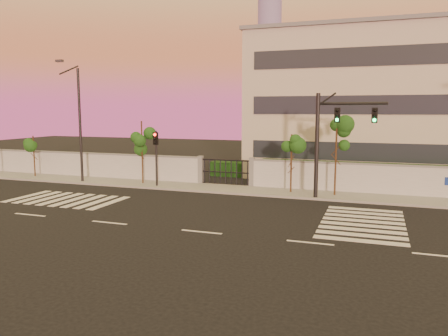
{
  "coord_description": "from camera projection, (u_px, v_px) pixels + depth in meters",
  "views": [
    {
      "loc": [
        7.53,
        -18.19,
        5.61
      ],
      "look_at": [
        -1.01,
        6.0,
        2.2
      ],
      "focal_mm": 35.0,
      "sensor_mm": 36.0,
      "label": 1
    }
  ],
  "objects": [
    {
      "name": "streetlight_west",
      "position": [
        78.0,
        119.0,
        33.07
      ],
      "size": [
        0.55,
        2.2,
        9.15
      ],
      "color": "black",
      "rests_on": "ground"
    },
    {
      "name": "hedge_row",
      "position": [
        289.0,
        173.0,
        33.51
      ],
      "size": [
        41.0,
        4.25,
        1.8
      ],
      "color": "#0F3411",
      "rests_on": "ground"
    },
    {
      "name": "distant_skyscraper",
      "position": [
        270.0,
        26.0,
        295.24
      ],
      "size": [
        16.0,
        16.0,
        118.0
      ],
      "color": "slate",
      "rests_on": "ground"
    },
    {
      "name": "street_tree_c",
      "position": [
        142.0,
        138.0,
        32.48
      ],
      "size": [
        1.31,
        1.04,
        4.81
      ],
      "color": "#382314",
      "rests_on": "ground"
    },
    {
      "name": "ground",
      "position": [
        202.0,
        232.0,
        20.23
      ],
      "size": [
        120.0,
        120.0,
        0.0
      ],
      "primitive_type": "plane",
      "color": "black",
      "rests_on": "ground"
    },
    {
      "name": "traffic_signal_main",
      "position": [
        331.0,
        133.0,
        26.76
      ],
      "size": [
        4.18,
        0.98,
        6.65
      ],
      "rotation": [
        0.0,
        0.0,
        -0.2
      ],
      "color": "black",
      "rests_on": "ground"
    },
    {
      "name": "road_markings",
      "position": [
        201.0,
        212.0,
        24.26
      ],
      "size": [
        57.0,
        7.62,
        0.02
      ],
      "color": "silver",
      "rests_on": "ground"
    },
    {
      "name": "institutional_building",
      "position": [
        398.0,
        104.0,
        37.0
      ],
      "size": [
        24.4,
        12.4,
        12.25
      ],
      "color": "beige",
      "rests_on": "ground"
    },
    {
      "name": "street_tree_d",
      "position": [
        292.0,
        150.0,
        28.96
      ],
      "size": [
        1.46,
        1.16,
        4.02
      ],
      "color": "#382314",
      "rests_on": "ground"
    },
    {
      "name": "street_tree_b",
      "position": [
        34.0,
        147.0,
        36.13
      ],
      "size": [
        1.3,
        1.03,
        3.51
      ],
      "color": "#382314",
      "rests_on": "ground"
    },
    {
      "name": "perimeter_wall",
      "position": [
        266.0,
        174.0,
        31.27
      ],
      "size": [
        60.0,
        0.36,
        2.2
      ],
      "color": "#A9ACB1",
      "rests_on": "ground"
    },
    {
      "name": "street_tree_e",
      "position": [
        337.0,
        136.0,
        27.85
      ],
      "size": [
        1.47,
        1.17,
        5.43
      ],
      "color": "#382314",
      "rests_on": "ground"
    },
    {
      "name": "traffic_signal_secondary",
      "position": [
        156.0,
        152.0,
        31.49
      ],
      "size": [
        0.32,
        0.33,
        4.14
      ],
      "rotation": [
        0.0,
        0.0,
        -0.21
      ],
      "color": "black",
      "rests_on": "ground"
    },
    {
      "name": "sidewalk",
      "position": [
        260.0,
        191.0,
        30.04
      ],
      "size": [
        60.0,
        3.0,
        0.15
      ],
      "primitive_type": "cube",
      "color": "gray",
      "rests_on": "ground"
    }
  ]
}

